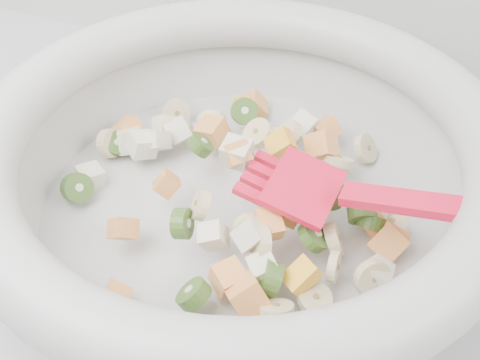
% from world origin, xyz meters
% --- Properties ---
extents(mixing_bowl, '(0.49, 0.42, 0.12)m').
position_xyz_m(mixing_bowl, '(-0.03, 1.48, 0.96)').
color(mixing_bowl, '#B6B7B4').
rests_on(mixing_bowl, counter).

